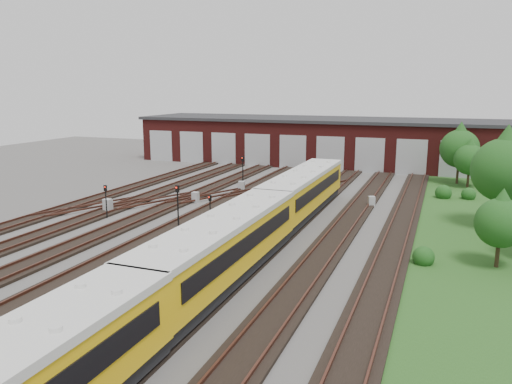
% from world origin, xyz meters
% --- Properties ---
extents(ground, '(120.00, 120.00, 0.00)m').
position_xyz_m(ground, '(0.00, 0.00, 0.00)').
color(ground, '#4D4A47').
rests_on(ground, ground).
extents(track_network, '(30.40, 70.00, 0.33)m').
position_xyz_m(track_network, '(-0.17, 0.59, 0.11)').
color(track_network, black).
rests_on(track_network, ground).
extents(maintenance_shed, '(51.00, 12.50, 6.35)m').
position_xyz_m(maintenance_shed, '(-0.01, 39.97, 3.20)').
color(maintenance_shed, '#531614').
rests_on(maintenance_shed, ground).
extents(grass_verge, '(8.00, 55.00, 0.05)m').
position_xyz_m(grass_verge, '(19.00, 10.00, 0.03)').
color(grass_verge, '#204818').
rests_on(grass_verge, ground).
extents(metro_train, '(2.98, 48.18, 3.34)m').
position_xyz_m(metro_train, '(6.00, -5.50, 2.04)').
color(metro_train, black).
rests_on(metro_train, ground).
extents(signal_mast_0, '(0.27, 0.26, 2.74)m').
position_xyz_m(signal_mast_0, '(-8.76, 3.77, 1.77)').
color(signal_mast_0, black).
rests_on(signal_mast_0, ground).
extents(signal_mast_1, '(0.31, 0.29, 3.49)m').
position_xyz_m(signal_mast_1, '(-1.33, 2.43, 2.23)').
color(signal_mast_1, black).
rests_on(signal_mast_1, ground).
extents(signal_mast_2, '(0.31, 0.29, 3.29)m').
position_xyz_m(signal_mast_2, '(-3.44, 20.16, 2.12)').
color(signal_mast_2, black).
rests_on(signal_mast_2, ground).
extents(signal_mast_3, '(0.26, 0.25, 2.50)m').
position_xyz_m(signal_mast_3, '(0.36, 4.33, 1.62)').
color(signal_mast_3, black).
rests_on(signal_mast_3, ground).
extents(relay_cabinet_0, '(0.72, 0.62, 1.13)m').
position_xyz_m(relay_cabinet_0, '(-9.96, 5.52, 0.57)').
color(relay_cabinet_0, '#A9ACAE').
rests_on(relay_cabinet_0, ground).
extents(relay_cabinet_1, '(0.70, 0.63, 1.02)m').
position_xyz_m(relay_cabinet_1, '(-2.66, 17.92, 0.51)').
color(relay_cabinet_1, '#A9ACAE').
rests_on(relay_cabinet_1, ground).
extents(relay_cabinet_2, '(0.60, 0.50, 0.99)m').
position_xyz_m(relay_cabinet_2, '(-4.63, 11.46, 0.49)').
color(relay_cabinet_2, '#A9ACAE').
rests_on(relay_cabinet_2, ground).
extents(relay_cabinet_3, '(0.57, 0.50, 0.89)m').
position_xyz_m(relay_cabinet_3, '(1.87, 13.11, 0.44)').
color(relay_cabinet_3, '#A9ACAE').
rests_on(relay_cabinet_3, ground).
extents(relay_cabinet_4, '(0.71, 0.65, 0.96)m').
position_xyz_m(relay_cabinet_4, '(10.94, 15.49, 0.48)').
color(relay_cabinet_4, '#A9ACAE').
rests_on(relay_cabinet_4, ground).
extents(tree_0, '(4.18, 4.18, 6.92)m').
position_xyz_m(tree_0, '(18.24, 29.91, 4.45)').
color(tree_0, '#2D2214').
rests_on(tree_0, ground).
extents(tree_1, '(3.24, 3.24, 5.36)m').
position_xyz_m(tree_1, '(19.27, 27.90, 3.44)').
color(tree_1, '#2D2214').
rests_on(tree_1, ground).
extents(tree_2, '(4.76, 4.76, 7.89)m').
position_xyz_m(tree_2, '(20.98, 11.75, 5.07)').
color(tree_2, '#2D2214').
rests_on(tree_2, ground).
extents(tree_3, '(2.91, 2.91, 4.83)m').
position_xyz_m(tree_3, '(20.08, 2.38, 3.10)').
color(tree_3, '#2D2214').
rests_on(tree_3, ground).
extents(bush_0, '(1.31, 1.31, 1.31)m').
position_xyz_m(bush_0, '(16.00, 1.47, 0.66)').
color(bush_0, '#174313').
rests_on(bush_0, ground).
extents(bush_1, '(1.55, 1.55, 1.55)m').
position_xyz_m(bush_1, '(16.91, 21.55, 0.77)').
color(bush_1, '#174313').
rests_on(bush_1, ground).
extents(bush_2, '(1.35, 1.35, 1.35)m').
position_xyz_m(bush_2, '(19.17, 21.90, 0.68)').
color(bush_2, '#174313').
rests_on(bush_2, ground).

